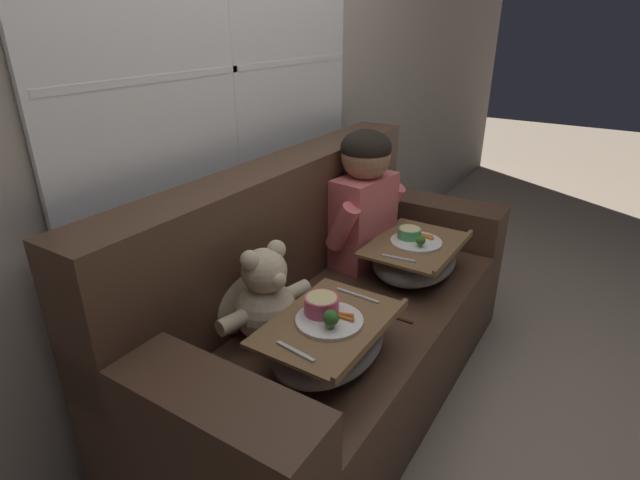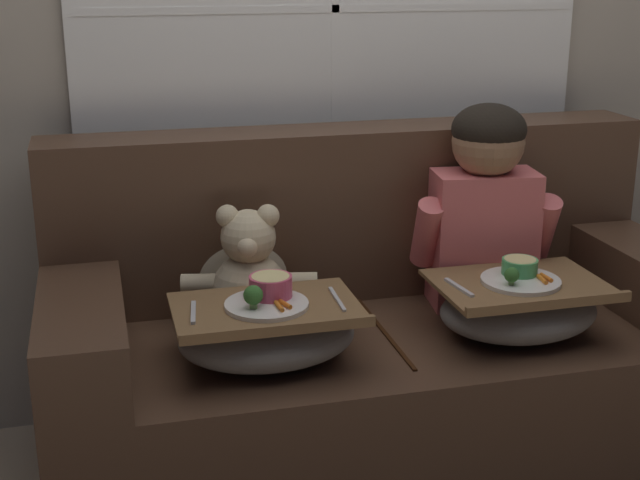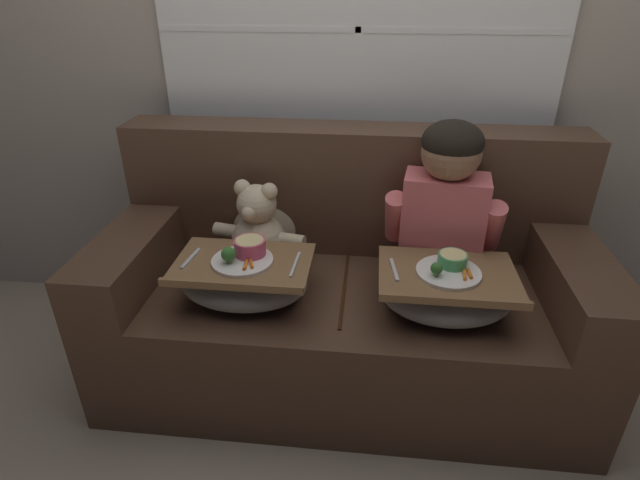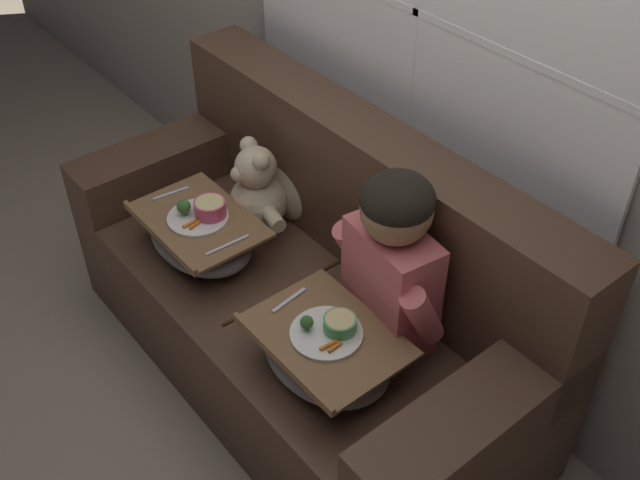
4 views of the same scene
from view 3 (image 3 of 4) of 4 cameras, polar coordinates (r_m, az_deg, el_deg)
The scene contains 9 objects.
ground_plane at distance 2.27m, azimuth 2.61°, elevation -14.66°, with size 14.00×14.00×0.00m, color tan.
wall_back_with_window at distance 2.22m, azimuth 4.40°, elevation 21.89°, with size 8.00×0.08×2.60m.
couch at distance 2.10m, azimuth 2.95°, elevation -6.11°, with size 1.89×0.85×1.00m.
throw_pillow_behind_child at distance 2.13m, azimuth 13.22°, elevation 2.12°, with size 0.35×0.17×0.36m.
throw_pillow_behind_teddy at distance 2.16m, azimuth -6.26°, elevation 3.07°, with size 0.35×0.17×0.36m.
child_figure at distance 1.93m, azimuth 14.19°, elevation 4.97°, with size 0.46×0.24×0.62m.
teddy_bear at distance 2.03m, azimuth -7.12°, elevation 1.04°, with size 0.40×0.28×0.37m.
lap_tray_child at distance 1.82m, azimuth 14.17°, elevation -5.73°, with size 0.48×0.36×0.22m.
lap_tray_teddy at distance 1.85m, azimuth -8.67°, elevation -4.43°, with size 0.49×0.34×0.23m.
Camera 3 is at (0.08, -1.67, 1.53)m, focal length 28.00 mm.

